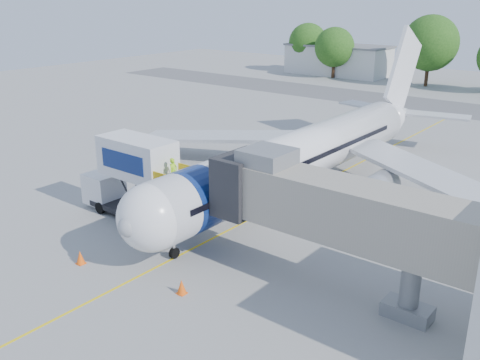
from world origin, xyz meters
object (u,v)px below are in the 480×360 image
Objects in this scene: aircraft at (306,154)px; jet_bridge at (326,207)px; catering_hiloader at (132,178)px; ground_tug at (131,307)px.

jet_bridge is at bearing -54.30° from aircraft.
catering_hiloader reaches higher than ground_tug.
catering_hiloader is (-14.26, -0.00, -1.58)m from jet_bridge.
catering_hiloader is at bearing -179.99° from jet_bridge.
aircraft reaches higher than catering_hiloader.
aircraft is 12.77m from catering_hiloader.
jet_bridge is 1.64× the size of catering_hiloader.
catering_hiloader is at bearing 116.89° from ground_tug.
jet_bridge is (7.99, -11.12, 1.39)m from aircraft.
aircraft is at bearing 60.59° from catering_hiloader.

